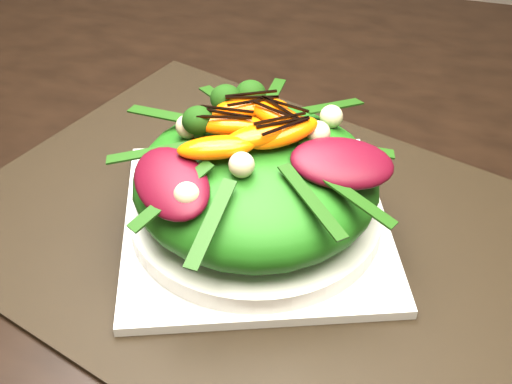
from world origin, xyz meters
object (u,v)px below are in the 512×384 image
(dining_table, at_px, (343,182))
(salad_bowl, at_px, (256,212))
(placemat, at_px, (256,228))
(lettuce_mound, at_px, (256,180))
(orange_segment, at_px, (255,128))
(plate_base, at_px, (256,223))

(dining_table, xyz_separation_m, salad_bowl, (-0.06, -0.12, 0.04))
(placemat, relative_size, lettuce_mound, 2.47)
(salad_bowl, height_order, orange_segment, orange_segment)
(placemat, distance_m, orange_segment, 0.10)
(lettuce_mound, bearing_deg, plate_base, -63.43)
(dining_table, bearing_deg, orange_segment, -120.71)
(placemat, bearing_deg, plate_base, 0.00)
(dining_table, distance_m, orange_segment, 0.18)
(dining_table, xyz_separation_m, lettuce_mound, (-0.06, -0.12, 0.08))
(dining_table, relative_size, orange_segment, 25.64)
(dining_table, relative_size, placemat, 3.09)
(dining_table, height_order, lettuce_mound, dining_table)
(placemat, xyz_separation_m, orange_segment, (-0.00, 0.01, 0.10))
(dining_table, bearing_deg, placemat, -117.59)
(salad_bowl, bearing_deg, placemat, -90.00)
(dining_table, xyz_separation_m, placemat, (-0.06, -0.12, 0.02))
(placemat, xyz_separation_m, plate_base, (0.00, 0.00, 0.01))
(placemat, distance_m, lettuce_mound, 0.06)
(placemat, height_order, lettuce_mound, lettuce_mound)
(dining_table, xyz_separation_m, orange_segment, (-0.06, -0.11, 0.13))
(salad_bowl, bearing_deg, plate_base, -90.00)
(salad_bowl, distance_m, lettuce_mound, 0.04)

